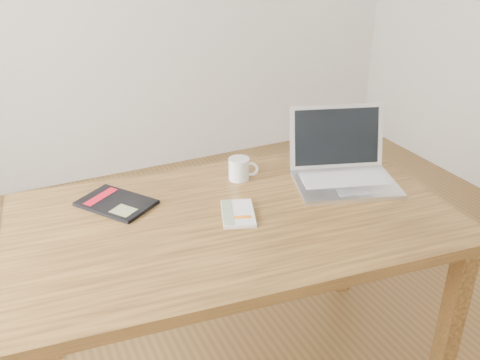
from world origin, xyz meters
name	(u,v)px	position (x,y,z in m)	size (l,w,h in m)	color
room	(263,29)	(-0.07, 0.00, 1.36)	(4.04, 4.04, 2.70)	brown
desk	(234,238)	(-0.20, -0.06, 0.66)	(1.57, 1.00, 0.75)	brown
white_guidebook	(238,214)	(-0.18, -0.06, 0.76)	(0.16, 0.20, 0.02)	beige
black_guidebook	(116,203)	(-0.54, 0.19, 0.76)	(0.28, 0.31, 0.01)	black
laptop	(343,167)	(0.29, 0.01, 0.80)	(0.46, 0.43, 0.26)	silver
coffee_mug	(240,168)	(-0.06, 0.19, 0.79)	(0.11, 0.08, 0.09)	white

